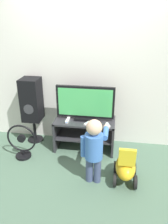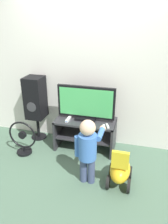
# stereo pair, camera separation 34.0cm
# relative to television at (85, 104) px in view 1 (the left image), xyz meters

# --- Properties ---
(ground_plane) EXTENTS (16.00, 16.00, 0.00)m
(ground_plane) POSITION_rel_television_xyz_m (0.00, -0.27, -0.81)
(ground_plane) COLOR #4C6B56
(wall_back) EXTENTS (10.00, 0.06, 2.60)m
(wall_back) POSITION_rel_television_xyz_m (0.00, 0.31, 0.49)
(wall_back) COLOR silver
(wall_back) RESTS_ON ground_plane
(tv_stand) EXTENTS (0.98, 0.50, 0.53)m
(tv_stand) POSITION_rel_television_xyz_m (0.00, -0.02, -0.46)
(tv_stand) COLOR #2D2D33
(tv_stand) RESTS_ON ground_plane
(television) EXTENTS (0.93, 0.20, 0.56)m
(television) POSITION_rel_television_xyz_m (0.00, 0.00, 0.00)
(television) COLOR black
(television) RESTS_ON tv_stand
(game_console) EXTENTS (0.05, 0.19, 0.04)m
(game_console) POSITION_rel_television_xyz_m (-0.27, -0.11, -0.26)
(game_console) COLOR white
(game_console) RESTS_ON tv_stand
(remote_primary) EXTENTS (0.08, 0.13, 0.03)m
(remote_primary) POSITION_rel_television_xyz_m (0.38, -0.17, -0.27)
(remote_primary) COLOR white
(remote_primary) RESTS_ON tv_stand
(remote_secondary) EXTENTS (0.09, 0.13, 0.03)m
(remote_secondary) POSITION_rel_television_xyz_m (0.05, -0.16, -0.27)
(remote_secondary) COLOR white
(remote_secondary) RESTS_ON tv_stand
(child) EXTENTS (0.35, 0.51, 0.93)m
(child) POSITION_rel_television_xyz_m (0.24, -0.81, -0.26)
(child) COLOR #3F4C72
(child) RESTS_ON ground_plane
(speaker_tower) EXTENTS (0.31, 0.34, 1.15)m
(speaker_tower) POSITION_rel_television_xyz_m (-0.93, 0.09, -0.04)
(speaker_tower) COLOR black
(speaker_tower) RESTS_ON ground_plane
(floor_fan) EXTENTS (0.47, 0.24, 0.58)m
(floor_fan) POSITION_rel_television_xyz_m (-0.94, -0.44, -0.55)
(floor_fan) COLOR black
(floor_fan) RESTS_ON ground_plane
(ride_on_toy) EXTENTS (0.31, 0.48, 0.58)m
(ride_on_toy) POSITION_rel_television_xyz_m (0.66, -0.75, -0.59)
(ride_on_toy) COLOR gold
(ride_on_toy) RESTS_ON ground_plane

